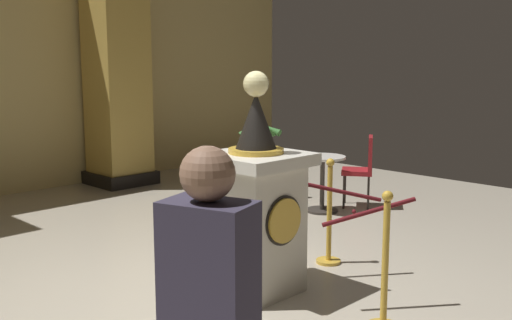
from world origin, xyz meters
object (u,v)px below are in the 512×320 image
at_px(pedestal_clock, 256,207).
at_px(stanchion_near, 385,281).
at_px(cafe_chair_red, 363,165).
at_px(cafe_table, 322,176).
at_px(potted_palm_right, 260,172).
at_px(stanchion_far, 329,227).

height_order(pedestal_clock, stanchion_near, pedestal_clock).
relative_size(stanchion_near, cafe_chair_red, 1.08).
distance_m(pedestal_clock, stanchion_near, 1.25).
distance_m(stanchion_near, cafe_chair_red, 3.80).
height_order(stanchion_near, cafe_table, stanchion_near).
bearing_deg(stanchion_near, cafe_chair_red, 37.35).
bearing_deg(stanchion_near, pedestal_clock, 96.27).
bearing_deg(potted_palm_right, cafe_chair_red, -70.46).
distance_m(potted_palm_right, cafe_table, 1.22).
bearing_deg(potted_palm_right, stanchion_far, -122.80).
relative_size(stanchion_near, potted_palm_right, 0.91).
bearing_deg(stanchion_near, cafe_table, 46.05).
bearing_deg(pedestal_clock, potted_palm_right, 43.91).
height_order(pedestal_clock, stanchion_far, pedestal_clock).
bearing_deg(cafe_chair_red, stanchion_near, -142.65).
height_order(potted_palm_right, cafe_table, potted_palm_right).
bearing_deg(cafe_table, pedestal_clock, -152.50).
relative_size(stanchion_far, potted_palm_right, 0.91).
bearing_deg(cafe_table, stanchion_near, -133.95).
bearing_deg(stanchion_far, stanchion_near, -126.32).
distance_m(potted_palm_right, cafe_chair_red, 1.53).
xyz_separation_m(pedestal_clock, potted_palm_right, (2.64, 2.54, -0.38)).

